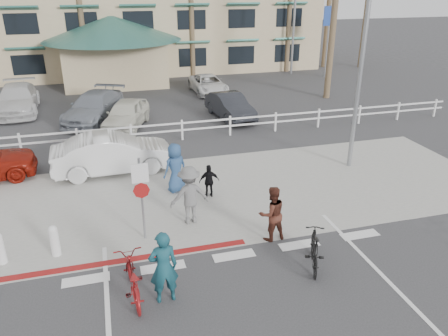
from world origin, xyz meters
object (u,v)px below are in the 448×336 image
object	(u,v)px
bike_black	(315,249)
car_white_sedan	(113,154)
bike_red	(132,279)
sign_post	(142,195)

from	to	relation	value
bike_black	car_white_sedan	world-z (taller)	car_white_sedan
bike_red	bike_black	world-z (taller)	bike_black
sign_post	bike_black	bearing A→B (deg)	-31.73
sign_post	bike_red	world-z (taller)	sign_post
bike_red	sign_post	bearing A→B (deg)	-106.05
bike_red	bike_black	distance (m)	4.80
sign_post	bike_red	size ratio (longest dim) A/B	1.48
bike_black	car_white_sedan	size ratio (longest dim) A/B	0.37
bike_black	bike_red	bearing A→B (deg)	21.88
bike_red	car_white_sedan	bearing A→B (deg)	-93.23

